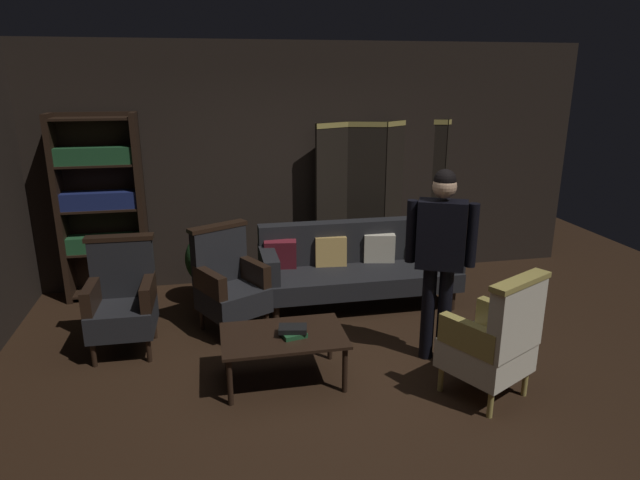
# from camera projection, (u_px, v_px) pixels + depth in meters

# --- Properties ---
(ground_plane) EXTENTS (10.00, 10.00, 0.00)m
(ground_plane) POSITION_uv_depth(u_px,v_px,m) (339.00, 374.00, 4.63)
(ground_plane) COLOR black
(back_wall) EXTENTS (7.20, 0.10, 2.80)m
(back_wall) POSITION_uv_depth(u_px,v_px,m) (292.00, 164.00, 6.52)
(back_wall) COLOR black
(back_wall) RESTS_ON ground_plane
(folding_screen) EXTENTS (2.09, 0.52, 1.90)m
(folding_screen) POSITION_uv_depth(u_px,v_px,m) (395.00, 195.00, 6.81)
(folding_screen) COLOR black
(folding_screen) RESTS_ON ground_plane
(bookshelf) EXTENTS (0.90, 0.32, 2.05)m
(bookshelf) POSITION_uv_depth(u_px,v_px,m) (102.00, 205.00, 5.96)
(bookshelf) COLOR black
(bookshelf) RESTS_ON ground_plane
(velvet_couch) EXTENTS (2.12, 0.78, 0.88)m
(velvet_couch) POSITION_uv_depth(u_px,v_px,m) (357.00, 263.00, 5.97)
(velvet_couch) COLOR black
(velvet_couch) RESTS_ON ground_plane
(coffee_table) EXTENTS (1.00, 0.64, 0.42)m
(coffee_table) POSITION_uv_depth(u_px,v_px,m) (283.00, 339.00, 4.44)
(coffee_table) COLOR black
(coffee_table) RESTS_ON ground_plane
(armchair_gilt_accent) EXTENTS (0.78, 0.78, 1.04)m
(armchair_gilt_accent) POSITION_uv_depth(u_px,v_px,m) (494.00, 340.00, 4.17)
(armchair_gilt_accent) COLOR tan
(armchair_gilt_accent) RESTS_ON ground_plane
(armchair_wing_left) EXTENTS (0.60, 0.59, 1.04)m
(armchair_wing_left) POSITION_uv_depth(u_px,v_px,m) (122.00, 299.00, 4.93)
(armchair_wing_left) COLOR black
(armchair_wing_left) RESTS_ON ground_plane
(armchair_wing_right) EXTENTS (0.78, 0.78, 1.04)m
(armchair_wing_right) POSITION_uv_depth(u_px,v_px,m) (229.00, 283.00, 5.32)
(armchair_wing_right) COLOR black
(armchair_wing_right) RESTS_ON ground_plane
(standing_figure) EXTENTS (0.54, 0.36, 1.70)m
(standing_figure) POSITION_uv_depth(u_px,v_px,m) (440.00, 249.00, 4.60)
(standing_figure) COLOR black
(standing_figure) RESTS_ON ground_plane
(potted_plant) EXTENTS (0.50, 0.50, 0.80)m
(potted_plant) POSITION_uv_depth(u_px,v_px,m) (209.00, 263.00, 5.97)
(potted_plant) COLOR brown
(potted_plant) RESTS_ON ground_plane
(book_green_cloth) EXTENTS (0.22, 0.22, 0.04)m
(book_green_cloth) POSITION_uv_depth(u_px,v_px,m) (293.00, 333.00, 4.40)
(book_green_cloth) COLOR #1E4C28
(book_green_cloth) RESTS_ON coffee_table
(book_black_cloth) EXTENTS (0.25, 0.18, 0.04)m
(book_black_cloth) POSITION_uv_depth(u_px,v_px,m) (293.00, 329.00, 4.39)
(book_black_cloth) COLOR black
(book_black_cloth) RESTS_ON book_green_cloth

